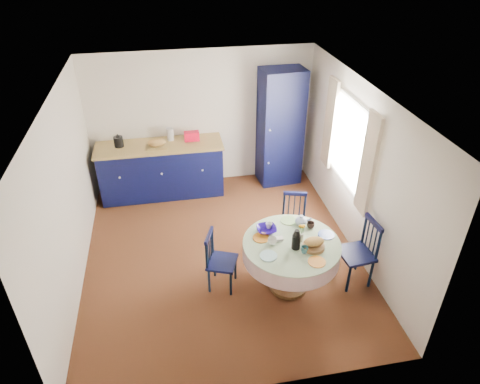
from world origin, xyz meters
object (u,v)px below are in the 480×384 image
object	(u,v)px
pantry_cabinet	(280,128)
chair_far	(293,221)
mug_b	(304,250)
cobalt_bowl	(267,230)
mug_c	(311,225)
chair_right	(359,252)
kitchen_counter	(162,169)
dining_table	(292,250)
mug_d	(269,226)
chair_left	(219,260)
mug_a	(272,241)

from	to	relation	value
pantry_cabinet	chair_far	bearing A→B (deg)	-103.47
mug_b	cobalt_bowl	distance (m)	0.62
mug_c	cobalt_bowl	distance (m)	0.60
chair_right	kitchen_counter	bearing A→B (deg)	-143.17
chair_right	cobalt_bowl	size ratio (longest dim) A/B	3.73
dining_table	mug_d	size ratio (longest dim) A/B	14.21
pantry_cabinet	mug_d	world-z (taller)	pantry_cabinet
chair_left	chair_far	size ratio (longest dim) A/B	1.00
mug_a	chair_far	bearing A→B (deg)	56.92
mug_b	chair_left	bearing A→B (deg)	157.64
dining_table	pantry_cabinet	bearing A→B (deg)	78.26
chair_right	mug_c	distance (m)	0.75
mug_c	mug_b	bearing A→B (deg)	-116.78
chair_right	mug_b	xyz separation A→B (m)	(-0.85, -0.18, 0.31)
mug_a	pantry_cabinet	bearing A→B (deg)	73.20
kitchen_counter	dining_table	world-z (taller)	kitchen_counter
chair_right	mug_b	distance (m)	0.92
chair_far	kitchen_counter	bearing A→B (deg)	152.87
pantry_cabinet	cobalt_bowl	size ratio (longest dim) A/B	8.17
chair_right	mug_a	size ratio (longest dim) A/B	8.28
chair_far	mug_a	size ratio (longest dim) A/B	7.27
chair_far	chair_left	bearing A→B (deg)	-133.76
dining_table	mug_c	bearing A→B (deg)	38.79
mug_d	cobalt_bowl	size ratio (longest dim) A/B	0.34
dining_table	mug_b	world-z (taller)	dining_table
mug_b	mug_c	distance (m)	0.54
mug_c	mug_d	distance (m)	0.56
chair_far	chair_right	distance (m)	1.13
kitchen_counter	mug_b	bearing A→B (deg)	-60.01
dining_table	chair_far	xyz separation A→B (m)	(0.30, 0.89, -0.20)
chair_far	mug_c	bearing A→B (deg)	-70.13
mug_a	chair_right	bearing A→B (deg)	-3.06
pantry_cabinet	mug_b	world-z (taller)	pantry_cabinet
chair_right	cobalt_bowl	world-z (taller)	chair_right
kitchen_counter	mug_d	xyz separation A→B (m)	(1.38, -2.39, 0.30)
mug_d	cobalt_bowl	distance (m)	0.08
kitchen_counter	chair_right	world-z (taller)	kitchen_counter
kitchen_counter	mug_d	distance (m)	2.78
chair_right	mug_a	xyz separation A→B (m)	(-1.20, 0.06, 0.31)
pantry_cabinet	mug_b	size ratio (longest dim) A/B	22.35
chair_right	mug_c	size ratio (longest dim) A/B	9.11
pantry_cabinet	chair_far	xyz separation A→B (m)	(-0.29, -1.96, -0.64)
pantry_cabinet	chair_left	bearing A→B (deg)	-124.93
kitchen_counter	dining_table	size ratio (longest dim) A/B	1.74
mug_a	cobalt_bowl	world-z (taller)	mug_a
cobalt_bowl	chair_left	bearing A→B (deg)	-172.41
dining_table	kitchen_counter	bearing A→B (deg)	120.30
pantry_cabinet	cobalt_bowl	distance (m)	2.71
mug_d	cobalt_bowl	xyz separation A→B (m)	(-0.05, -0.06, -0.01)
kitchen_counter	pantry_cabinet	distance (m)	2.28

